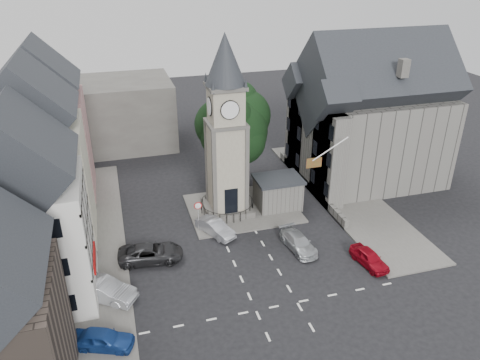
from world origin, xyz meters
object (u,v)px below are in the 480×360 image
object	(u,v)px
car_east_red	(369,258)
clock_tower	(226,130)
stone_shelter	(278,192)
pedestrian	(340,188)
car_west_blue	(103,339)

from	to	relation	value
car_east_red	clock_tower	bearing A→B (deg)	118.41
clock_tower	stone_shelter	world-z (taller)	clock_tower
car_east_red	pedestrian	distance (m)	11.27
stone_shelter	clock_tower	bearing A→B (deg)	174.16
stone_shelter	car_west_blue	size ratio (longest dim) A/B	1.13
car_west_blue	clock_tower	bearing A→B (deg)	-18.17
car_east_red	pedestrian	size ratio (longest dim) A/B	2.06
car_east_red	car_west_blue	bearing A→B (deg)	179.23
clock_tower	car_west_blue	world-z (taller)	clock_tower
stone_shelter	car_east_red	world-z (taller)	stone_shelter
car_west_blue	pedestrian	xyz separation A→B (m)	(23.00, 13.86, 0.23)
stone_shelter	car_west_blue	world-z (taller)	stone_shelter
car_west_blue	car_east_red	distance (m)	20.22
stone_shelter	car_west_blue	bearing A→B (deg)	-140.37
stone_shelter	car_east_red	xyz separation A→B (m)	(3.70, -10.50, -0.93)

